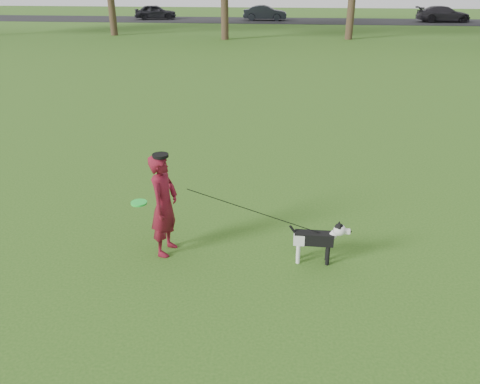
# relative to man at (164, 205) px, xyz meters

# --- Properties ---
(ground) EXTENTS (120.00, 120.00, 0.00)m
(ground) POSITION_rel_man_xyz_m (1.24, 0.16, -0.77)
(ground) COLOR #285116
(ground) RESTS_ON ground
(road) EXTENTS (120.00, 7.00, 0.02)m
(road) POSITION_rel_man_xyz_m (1.24, 40.16, -0.76)
(road) COLOR black
(road) RESTS_ON ground
(man) EXTENTS (0.45, 0.61, 1.54)m
(man) POSITION_rel_man_xyz_m (0.00, 0.00, 0.00)
(man) COLOR #500B1B
(man) RESTS_ON ground
(dog) EXTENTS (0.87, 0.17, 0.66)m
(dog) POSITION_rel_man_xyz_m (2.22, -0.04, -0.36)
(dog) COLOR black
(dog) RESTS_ON ground
(car_left) EXTENTS (4.12, 2.42, 1.31)m
(car_left) POSITION_rel_man_xyz_m (-11.45, 40.16, -0.09)
(car_left) COLOR black
(car_left) RESTS_ON road
(car_mid) EXTENTS (3.95, 1.39, 1.30)m
(car_mid) POSITION_rel_man_xyz_m (-1.07, 40.16, -0.10)
(car_mid) COLOR black
(car_mid) RESTS_ON road
(car_right) EXTENTS (4.76, 2.25, 1.34)m
(car_right) POSITION_rel_man_xyz_m (14.78, 40.16, -0.08)
(car_right) COLOR black
(car_right) RESTS_ON road
(man_held_items) EXTENTS (2.79, 0.32, 1.10)m
(man_held_items) POSITION_rel_man_xyz_m (1.08, -0.05, 0.08)
(man_held_items) COLOR #1CDE3A
(man_held_items) RESTS_ON ground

